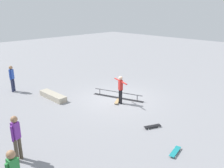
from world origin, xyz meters
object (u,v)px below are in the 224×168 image
at_px(grind_rail, 118,95).
at_px(loose_skateboard_black, 152,126).
at_px(loose_skateboard_teal, 175,151).
at_px(skateboard_main, 117,101).
at_px(skate_ledge, 53,96).
at_px(skater_main, 121,88).
at_px(bystander_purple_shirt, 16,136).
at_px(bystander_blue_shirt, 12,77).

height_order(grind_rail, loose_skateboard_black, grind_rail).
bearing_deg(loose_skateboard_teal, loose_skateboard_black, 48.68).
distance_m(loose_skateboard_black, loose_skateboard_teal, 2.05).
distance_m(skateboard_main, loose_skateboard_black, 3.39).
distance_m(skate_ledge, skater_main, 4.18).
distance_m(skater_main, skateboard_main, 0.90).
bearing_deg(bystander_purple_shirt, grind_rail, 176.33).
bearing_deg(skater_main, loose_skateboard_teal, 173.38).
bearing_deg(loose_skateboard_black, bystander_purple_shirt, -175.62).
distance_m(skater_main, bystander_purple_shirt, 6.48).
bearing_deg(skateboard_main, grind_rail, -169.64).
xyz_separation_m(skate_ledge, loose_skateboard_teal, (-8.16, -0.22, -0.09)).
bearing_deg(skater_main, skate_ledge, 51.34).
xyz_separation_m(skater_main, skateboard_main, (0.23, 0.01, -0.87)).
height_order(skate_ledge, loose_skateboard_black, skate_ledge).
bearing_deg(grind_rail, skate_ledge, 27.72).
bearing_deg(bystander_blue_shirt, loose_skateboard_teal, 68.21).
relative_size(bystander_purple_shirt, bystander_blue_shirt, 1.00).
bearing_deg(skater_main, bystander_blue_shirt, 45.72).
bearing_deg(skater_main, loose_skateboard_black, 177.58).
bearing_deg(skateboard_main, bystander_blue_shirt, -91.81).
xyz_separation_m(skateboard_main, loose_skateboard_black, (-3.22, 1.05, 0.00)).
relative_size(skateboard_main, loose_skateboard_teal, 0.96).
relative_size(skater_main, loose_skateboard_black, 2.00).
relative_size(skate_ledge, bystander_blue_shirt, 1.25).
relative_size(skater_main, bystander_blue_shirt, 0.94).
height_order(skateboard_main, loose_skateboard_teal, same).
relative_size(skater_main, bystander_purple_shirt, 0.94).
relative_size(skate_ledge, skater_main, 1.34).
bearing_deg(bystander_blue_shirt, skate_ledge, 82.51).
distance_m(grind_rail, loose_skateboard_black, 4.03).
relative_size(skate_ledge, loose_skateboard_teal, 2.63).
bearing_deg(skateboard_main, loose_skateboard_black, 40.69).
distance_m(grind_rail, bystander_blue_shirt, 6.93).
bearing_deg(loose_skateboard_teal, skateboard_main, 56.26).
relative_size(skate_ledge, loose_skateboard_black, 2.68).
relative_size(grind_rail, bystander_purple_shirt, 1.84).
relative_size(grind_rail, skateboard_main, 4.03).
xyz_separation_m(skateboard_main, loose_skateboard_teal, (-4.99, 2.08, 0.00)).
relative_size(skater_main, loose_skateboard_teal, 1.97).
height_order(bystander_blue_shirt, loose_skateboard_teal, bystander_blue_shirt).
bearing_deg(grind_rail, bystander_blue_shirt, 16.45).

